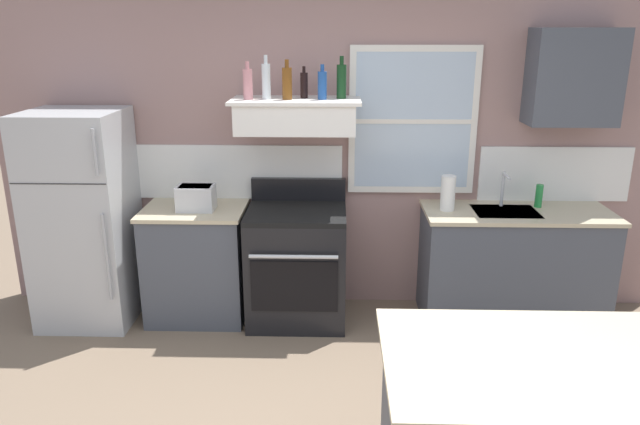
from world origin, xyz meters
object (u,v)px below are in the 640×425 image
object	(u,v)px
bottle_clear_tall	(266,81)
bottle_blue_liqueur	(322,85)
bottle_dark_green_wine	(341,81)
bottle_balsamic_dark	(304,85)
refrigerator	(84,219)
bottle_rose_pink	(248,84)
toaster	(196,197)
dish_soap_bottle	(539,196)
stove_range	(297,264)
paper_towel_roll	(448,193)
bottle_amber_wine	(287,83)

from	to	relation	value
bottle_clear_tall	bottle_blue_liqueur	size ratio (longest dim) A/B	1.26
bottle_clear_tall	bottle_dark_green_wine	distance (m)	0.55
bottle_balsamic_dark	refrigerator	bearing A→B (deg)	-174.52
bottle_rose_pink	bottle_balsamic_dark	size ratio (longest dim) A/B	1.17
bottle_dark_green_wine	bottle_blue_liqueur	bearing A→B (deg)	-154.22
toaster	bottle_rose_pink	xyz separation A→B (m)	(0.42, 0.05, 0.85)
refrigerator	bottle_balsamic_dark	xyz separation A→B (m)	(1.71, 0.16, 1.01)
bottle_balsamic_dark	dish_soap_bottle	size ratio (longest dim) A/B	1.29
bottle_balsamic_dark	stove_range	bearing A→B (deg)	-112.66
paper_towel_roll	bottle_amber_wine	bearing A→B (deg)	179.60
stove_range	bottle_amber_wine	world-z (taller)	bottle_amber_wine
bottle_blue_liqueur	dish_soap_bottle	bearing A→B (deg)	2.75
bottle_clear_tall	bottle_amber_wine	bearing A→B (deg)	-9.25
refrigerator	stove_range	distance (m)	1.69
refrigerator	paper_towel_roll	size ratio (longest dim) A/B	6.17
bottle_dark_green_wine	dish_soap_bottle	distance (m)	1.77
stove_range	bottle_rose_pink	size ratio (longest dim) A/B	4.00
toaster	paper_towel_roll	xyz separation A→B (m)	(1.92, 0.04, 0.04)
toaster	bottle_balsamic_dark	size ratio (longest dim) A/B	1.28
refrigerator	bottle_rose_pink	distance (m)	1.66
refrigerator	bottle_blue_liqueur	world-z (taller)	bottle_blue_liqueur
paper_towel_roll	dish_soap_bottle	bearing A→B (deg)	7.86
refrigerator	bottle_blue_liqueur	size ratio (longest dim) A/B	6.63
bottle_amber_wine	bottle_balsamic_dark	xyz separation A→B (m)	(0.12, 0.10, -0.02)
toaster	bottle_rose_pink	distance (m)	0.95
bottle_balsamic_dark	bottle_dark_green_wine	xyz separation A→B (m)	(0.28, -0.02, 0.03)
bottle_balsamic_dark	dish_soap_bottle	distance (m)	2.01
bottle_clear_tall	paper_towel_roll	bearing A→B (deg)	-1.41
refrigerator	toaster	bearing A→B (deg)	1.00
bottle_clear_tall	refrigerator	bearing A→B (deg)	-176.26
bottle_rose_pink	paper_towel_roll	xyz separation A→B (m)	(1.50, -0.01, -0.81)
bottle_rose_pink	bottle_balsamic_dark	xyz separation A→B (m)	(0.41, 0.10, -0.02)
refrigerator	stove_range	size ratio (longest dim) A/B	1.53
bottle_blue_liqueur	dish_soap_bottle	xyz separation A→B (m)	(1.68, 0.08, -0.85)
bottle_clear_tall	toaster	bearing A→B (deg)	-171.91
toaster	bottle_rose_pink	size ratio (longest dim) A/B	1.09
bottle_balsamic_dark	paper_towel_roll	size ratio (longest dim) A/B	0.86
refrigerator	bottle_clear_tall	distance (m)	1.78
bottle_rose_pink	bottle_balsamic_dark	distance (m)	0.42
stove_range	bottle_rose_pink	bearing A→B (deg)	172.73
refrigerator	toaster	size ratio (longest dim) A/B	5.61
refrigerator	bottle_rose_pink	xyz separation A→B (m)	(1.30, 0.07, 1.03)
bottle_balsamic_dark	paper_towel_roll	distance (m)	1.36
bottle_clear_tall	bottle_balsamic_dark	xyz separation A→B (m)	(0.27, 0.07, -0.03)
toaster	stove_range	distance (m)	0.94
refrigerator	dish_soap_bottle	world-z (taller)	refrigerator
stove_range	bottle_blue_liqueur	bearing A→B (deg)	16.04
bottle_clear_tall	dish_soap_bottle	xyz separation A→B (m)	(2.09, 0.07, -0.88)
bottle_rose_pink	bottle_amber_wine	xyz separation A→B (m)	(0.29, 0.00, 0.01)
bottle_dark_green_wine	refrigerator	bearing A→B (deg)	-175.76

